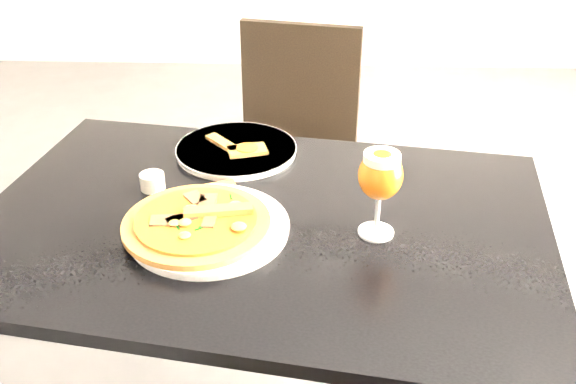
{
  "coord_description": "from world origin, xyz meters",
  "views": [
    {
      "loc": [
        -0.02,
        -1.22,
        1.49
      ],
      "look_at": [
        -0.07,
        -0.11,
        0.83
      ],
      "focal_mm": 40.0,
      "sensor_mm": 36.0,
      "label": 1
    }
  ],
  "objects_px": {
    "dining_table": "(262,252)",
    "chair_far": "(292,154)",
    "pizza": "(197,222)",
    "beer_glass": "(381,176)"
  },
  "relations": [
    {
      "from": "pizza",
      "to": "beer_glass",
      "type": "distance_m",
      "value": 0.38
    },
    {
      "from": "pizza",
      "to": "beer_glass",
      "type": "bearing_deg",
      "value": 2.56
    },
    {
      "from": "dining_table",
      "to": "pizza",
      "type": "height_order",
      "value": "pizza"
    },
    {
      "from": "dining_table",
      "to": "chair_far",
      "type": "relative_size",
      "value": 1.44
    },
    {
      "from": "dining_table",
      "to": "chair_far",
      "type": "height_order",
      "value": "chair_far"
    },
    {
      "from": "dining_table",
      "to": "chair_far",
      "type": "xyz_separation_m",
      "value": [
        0.04,
        0.78,
        -0.16
      ]
    },
    {
      "from": "chair_far",
      "to": "pizza",
      "type": "height_order",
      "value": "chair_far"
    },
    {
      "from": "chair_far",
      "to": "pizza",
      "type": "xyz_separation_m",
      "value": [
        -0.16,
        -0.84,
        0.28
      ]
    },
    {
      "from": "dining_table",
      "to": "beer_glass",
      "type": "height_order",
      "value": "beer_glass"
    },
    {
      "from": "pizza",
      "to": "beer_glass",
      "type": "height_order",
      "value": "beer_glass"
    }
  ]
}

